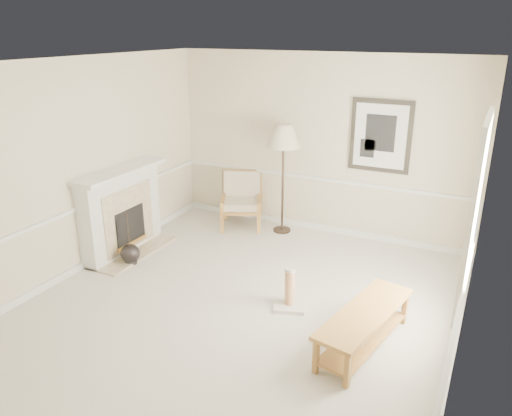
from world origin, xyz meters
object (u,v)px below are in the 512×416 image
Objects in this scene: floor_vase at (130,254)px; bench at (364,323)px; armchair at (242,197)px; scratching_post at (290,295)px; floor_lamp at (284,139)px.

bench is at bearing -7.45° from floor_vase.
bench is at bearing -67.14° from armchair.
armchair reaches higher than scratching_post.
bench is at bearing -20.78° from scratching_post.
floor_lamp is 3.39× the size of scratching_post.
scratching_post is (-1.02, 0.39, -0.12)m from bench.
armchair is (0.72, 2.10, 0.34)m from floor_vase.
bench is (2.08, -2.57, -1.29)m from floor_lamp.
floor_vase reaches higher than bench.
floor_lamp is 1.15× the size of bench.
armchair is at bearing 129.91° from scratching_post.
armchair is 0.61× the size of bench.
floor_lamp is (0.76, 0.01, 1.09)m from armchair.
scratching_post is (1.06, -2.18, -1.41)m from floor_lamp.
bench is (3.56, -0.46, 0.14)m from floor_vase.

